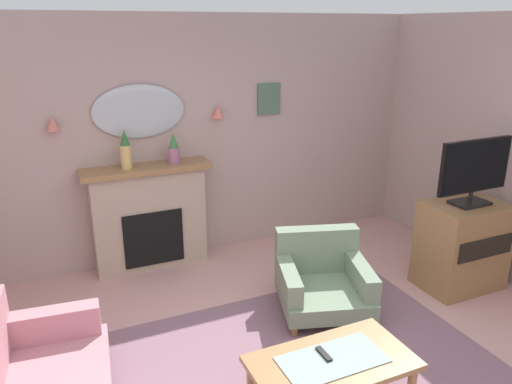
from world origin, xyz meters
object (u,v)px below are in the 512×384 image
object	(u,v)px
fireplace	(150,218)
tv_flatscreen	(475,170)
coffee_table	(332,367)
wall_sconce_left	(52,123)
framed_picture	(269,99)
tv_remote	(324,354)
wall_sconce_right	(218,111)
armchair_beside_couch	(322,278)
tv_cabinet	(462,245)
mantel_vase_centre	(126,150)
mantel_vase_right	(174,150)
wall_mirror	(139,112)

from	to	relation	value
fireplace	tv_flatscreen	size ratio (longest dim) A/B	1.62
coffee_table	wall_sconce_left	bearing A→B (deg)	117.41
framed_picture	tv_remote	world-z (taller)	framed_picture
wall_sconce_right	tv_remote	bearing A→B (deg)	-95.66
armchair_beside_couch	wall_sconce_right	bearing A→B (deg)	104.75
coffee_table	tv_cabinet	size ratio (longest dim) A/B	1.22
mantel_vase_centre	mantel_vase_right	size ratio (longest dim) A/B	1.23
wall_sconce_left	armchair_beside_couch	xyz separation A→B (m)	(2.12, -1.60, -1.35)
framed_picture	tv_remote	bearing A→B (deg)	-108.19
mantel_vase_right	framed_picture	xyz separation A→B (m)	(1.20, 0.18, 0.44)
tv_remote	wall_mirror	bearing A→B (deg)	101.67
mantel_vase_right	armchair_beside_couch	world-z (taller)	mantel_vase_right
fireplace	mantel_vase_centre	size ratio (longest dim) A/B	3.34
fireplace	tv_remote	distance (m)	2.72
mantel_vase_centre	coffee_table	world-z (taller)	mantel_vase_centre
coffee_table	tv_flatscreen	bearing A→B (deg)	23.94
mantel_vase_centre	wall_sconce_right	size ratio (longest dim) A/B	2.91
mantel_vase_centre	tv_flatscreen	world-z (taller)	mantel_vase_centre
fireplace	tv_cabinet	distance (m)	3.27
fireplace	wall_mirror	xyz separation A→B (m)	(-0.00, 0.14, 1.14)
mantel_vase_centre	wall_mirror	size ratio (longest dim) A/B	0.42
wall_mirror	mantel_vase_centre	bearing A→B (deg)	-139.64
framed_picture	wall_sconce_right	bearing A→B (deg)	-174.73
fireplace	tv_remote	bearing A→B (deg)	-77.73
wall_mirror	tv_cabinet	bearing A→B (deg)	-34.07
wall_sconce_right	tv_remote	distance (m)	3.01
framed_picture	tv_cabinet	world-z (taller)	framed_picture
wall_sconce_left	wall_sconce_right	world-z (taller)	same
wall_sconce_left	framed_picture	distance (m)	2.35
wall_sconce_left	coffee_table	bearing A→B (deg)	-62.59
wall_sconce_left	wall_sconce_right	distance (m)	1.70
tv_cabinet	fireplace	bearing A→B (deg)	147.98
fireplace	armchair_beside_couch	size ratio (longest dim) A/B	1.33
wall_sconce_right	coffee_table	size ratio (longest dim) A/B	0.13
wall_mirror	coffee_table	distance (m)	3.21
mantel_vase_centre	tv_flatscreen	size ratio (longest dim) A/B	0.48
mantel_vase_right	wall_mirror	world-z (taller)	wall_mirror
mantel_vase_centre	armchair_beside_couch	size ratio (longest dim) A/B	0.40
wall_sconce_right	tv_remote	xyz separation A→B (m)	(-0.27, -2.75, -1.21)
wall_mirror	tv_cabinet	distance (m)	3.58
wall_sconce_right	tv_cabinet	world-z (taller)	wall_sconce_right
wall_sconce_right	tv_flatscreen	xyz separation A→B (m)	(1.92, -1.85, -0.41)
wall_mirror	wall_sconce_left	size ratio (longest dim) A/B	6.86
mantel_vase_centre	armchair_beside_couch	distance (m)	2.33
fireplace	wall_sconce_left	world-z (taller)	wall_sconce_left
wall_sconce_right	armchair_beside_couch	distance (m)	2.14
fireplace	mantel_vase_centre	distance (m)	0.81
tv_cabinet	mantel_vase_centre	bearing A→B (deg)	150.16
coffee_table	tv_cabinet	xyz separation A→B (m)	(2.17, 0.98, 0.07)
wall_mirror	armchair_beside_couch	xyz separation A→B (m)	(1.27, -1.65, -1.40)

